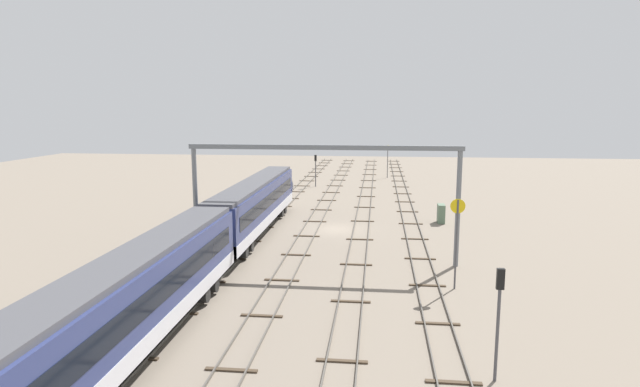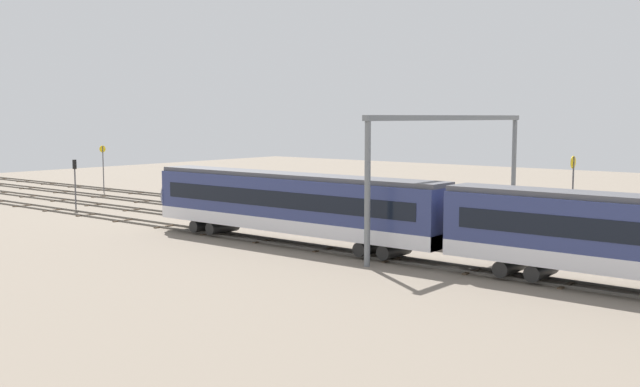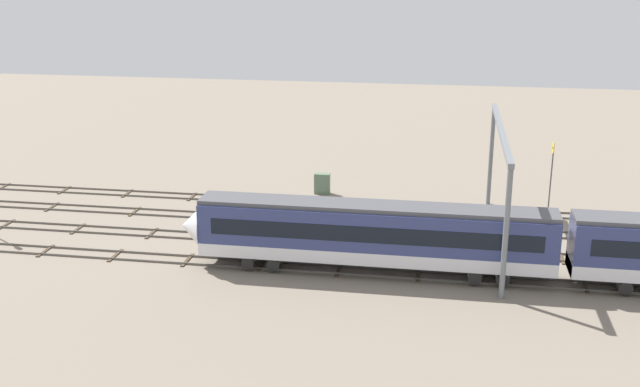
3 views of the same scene
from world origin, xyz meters
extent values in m
plane|color=gray|center=(0.00, 0.00, 0.00)|extent=(152.83, 152.83, 0.00)
cube|color=#59544C|center=(0.00, -8.04, 0.08)|extent=(136.83, 0.07, 0.16)
cube|color=#59544C|center=(0.00, -6.61, 0.08)|extent=(136.83, 0.07, 0.16)
cube|color=#473828|center=(-15.55, -7.33, 0.04)|extent=(0.24, 2.40, 0.08)
cube|color=#473828|center=(-9.33, -7.33, 0.04)|extent=(0.24, 2.40, 0.08)
cube|color=#473828|center=(-3.11, -7.33, 0.04)|extent=(0.24, 2.40, 0.08)
cube|color=#473828|center=(3.11, -7.33, 0.04)|extent=(0.24, 2.40, 0.08)
cube|color=#473828|center=(9.33, -7.33, 0.04)|extent=(0.24, 2.40, 0.08)
cube|color=#473828|center=(15.55, -7.33, 0.04)|extent=(0.24, 2.40, 0.08)
cube|color=#473828|center=(21.77, -7.33, 0.04)|extent=(0.24, 2.40, 0.08)
cube|color=#473828|center=(27.99, -7.33, 0.04)|extent=(0.24, 2.40, 0.08)
cube|color=#473828|center=(34.21, -7.33, 0.04)|extent=(0.24, 2.40, 0.08)
cube|color=#473828|center=(40.43, -7.33, 0.04)|extent=(0.24, 2.40, 0.08)
cube|color=#473828|center=(46.65, -7.33, 0.04)|extent=(0.24, 2.40, 0.08)
cube|color=#473828|center=(52.87, -7.33, 0.04)|extent=(0.24, 2.40, 0.08)
cube|color=#473828|center=(59.09, -7.33, 0.04)|extent=(0.24, 2.40, 0.08)
cube|color=#473828|center=(65.31, -7.33, 0.04)|extent=(0.24, 2.40, 0.08)
cube|color=#59544C|center=(0.00, -3.16, 0.08)|extent=(136.83, 0.07, 0.16)
cube|color=#59544C|center=(0.00, -1.72, 0.08)|extent=(136.83, 0.07, 0.16)
cube|color=#473828|center=(-19.00, -2.44, 0.04)|extent=(0.24, 2.40, 0.08)
cube|color=#473828|center=(-11.40, -2.44, 0.04)|extent=(0.24, 2.40, 0.08)
cube|color=#473828|center=(-3.80, -2.44, 0.04)|extent=(0.24, 2.40, 0.08)
cube|color=#473828|center=(3.80, -2.44, 0.04)|extent=(0.24, 2.40, 0.08)
cube|color=#473828|center=(11.40, -2.44, 0.04)|extent=(0.24, 2.40, 0.08)
cube|color=#473828|center=(19.00, -2.44, 0.04)|extent=(0.24, 2.40, 0.08)
cube|color=#473828|center=(26.61, -2.44, 0.04)|extent=(0.24, 2.40, 0.08)
cube|color=#473828|center=(34.21, -2.44, 0.04)|extent=(0.24, 2.40, 0.08)
cube|color=#473828|center=(41.81, -2.44, 0.04)|extent=(0.24, 2.40, 0.08)
cube|color=#473828|center=(49.41, -2.44, 0.04)|extent=(0.24, 2.40, 0.08)
cube|color=#59544C|center=(0.00, 1.72, 0.08)|extent=(136.83, 0.07, 0.16)
cube|color=#59544C|center=(0.00, 3.16, 0.08)|extent=(136.83, 0.07, 0.16)
cube|color=#473828|center=(-21.77, 2.44, 0.04)|extent=(0.24, 2.40, 0.08)
cube|color=#473828|center=(-15.55, 2.44, 0.04)|extent=(0.24, 2.40, 0.08)
cube|color=#473828|center=(-9.33, 2.44, 0.04)|extent=(0.24, 2.40, 0.08)
cube|color=#473828|center=(-3.11, 2.44, 0.04)|extent=(0.24, 2.40, 0.08)
cube|color=#473828|center=(3.11, 2.44, 0.04)|extent=(0.24, 2.40, 0.08)
cube|color=#473828|center=(9.33, 2.44, 0.04)|extent=(0.24, 2.40, 0.08)
cube|color=#473828|center=(15.55, 2.44, 0.04)|extent=(0.24, 2.40, 0.08)
cube|color=#473828|center=(21.77, 2.44, 0.04)|extent=(0.24, 2.40, 0.08)
cube|color=#473828|center=(27.99, 2.44, 0.04)|extent=(0.24, 2.40, 0.08)
cube|color=#473828|center=(34.21, 2.44, 0.04)|extent=(0.24, 2.40, 0.08)
cube|color=#473828|center=(40.43, 2.44, 0.04)|extent=(0.24, 2.40, 0.08)
cube|color=#473828|center=(46.65, 2.44, 0.04)|extent=(0.24, 2.40, 0.08)
cube|color=#59544C|center=(0.00, 6.61, 0.08)|extent=(136.83, 0.07, 0.16)
cube|color=#59544C|center=(0.00, 8.04, 0.08)|extent=(136.83, 0.07, 0.16)
cube|color=#473828|center=(-21.89, 7.33, 0.04)|extent=(0.24, 2.40, 0.08)
cube|color=#473828|center=(-16.42, 7.33, 0.04)|extent=(0.24, 2.40, 0.08)
cube|color=#473828|center=(-10.95, 7.33, 0.04)|extent=(0.24, 2.40, 0.08)
cube|color=#473828|center=(-5.47, 7.33, 0.04)|extent=(0.24, 2.40, 0.08)
cube|color=#473828|center=(0.00, 7.33, 0.04)|extent=(0.24, 2.40, 0.08)
cube|color=#473828|center=(5.47, 7.33, 0.04)|extent=(0.24, 2.40, 0.08)
cube|color=#473828|center=(10.95, 7.33, 0.04)|extent=(0.24, 2.40, 0.08)
cube|color=#473828|center=(16.42, 7.33, 0.04)|extent=(0.24, 2.40, 0.08)
cube|color=#473828|center=(21.89, 7.33, 0.04)|extent=(0.24, 2.40, 0.08)
cube|color=#473828|center=(27.37, 7.33, 0.04)|extent=(0.24, 2.40, 0.08)
cube|color=#473828|center=(32.84, 7.33, 0.04)|extent=(0.24, 2.40, 0.08)
cube|color=navy|center=(-2.42, 7.33, 2.86)|extent=(24.00, 2.90, 3.60)
cube|color=silver|center=(-2.42, 7.33, 1.51)|extent=(24.00, 2.94, 0.90)
cube|color=#4C4C51|center=(-2.42, 7.33, 4.81)|extent=(24.00, 2.50, 0.30)
cube|color=black|center=(-2.42, 5.87, 3.29)|extent=(22.00, 0.04, 1.10)
cube|color=black|center=(-2.42, 8.79, 3.29)|extent=(22.00, 0.04, 1.10)
cylinder|color=black|center=(-11.00, 7.33, 0.61)|extent=(0.90, 2.70, 0.90)
cylinder|color=black|center=(-9.20, 7.33, 0.61)|extent=(0.90, 2.70, 0.90)
cylinder|color=black|center=(4.36, 7.33, 0.61)|extent=(0.90, 2.70, 0.90)
cylinder|color=black|center=(6.16, 7.33, 0.61)|extent=(0.90, 2.70, 0.90)
cylinder|color=black|center=(-20.44, 7.33, 0.61)|extent=(0.90, 2.70, 0.90)
cylinder|color=black|center=(-18.64, 7.33, 0.61)|extent=(0.90, 2.70, 0.90)
cone|color=silver|center=(10.38, 7.33, 2.68)|extent=(1.60, 3.24, 3.24)
cylinder|color=slate|center=(-10.83, -9.80, 4.28)|extent=(0.36, 0.36, 8.56)
cylinder|color=slate|center=(-10.83, 10.01, 4.28)|extent=(0.36, 0.36, 8.56)
cube|color=slate|center=(-10.83, 0.11, 8.74)|extent=(0.40, 20.41, 0.35)
cylinder|color=#4C4C51|center=(38.12, -5.48, 2.71)|extent=(0.12, 0.12, 5.43)
cylinder|color=yellow|center=(38.16, -5.48, 5.07)|extent=(0.05, 0.80, 0.80)
cube|color=black|center=(38.19, -5.48, 5.07)|extent=(0.02, 0.36, 0.12)
cylinder|color=#4C4C51|center=(-15.89, -9.02, 2.94)|extent=(0.12, 0.12, 5.89)
cylinder|color=yellow|center=(-15.85, -9.02, 5.47)|extent=(0.05, 0.94, 0.94)
cube|color=black|center=(-15.82, -9.02, 5.47)|extent=(0.02, 0.42, 0.12)
cylinder|color=#4C4C51|center=(27.10, 5.24, 1.91)|extent=(0.14, 0.14, 3.81)
cube|color=black|center=(27.10, 5.24, 4.26)|extent=(0.20, 0.32, 0.90)
sphere|color=yellow|center=(27.21, 5.24, 4.46)|extent=(0.20, 0.20, 0.20)
sphere|color=#262626|center=(27.21, 5.24, 4.07)|extent=(0.20, 0.20, 0.20)
cube|color=#597259|center=(4.09, -10.41, 0.95)|extent=(1.41, 0.69, 1.90)
cube|color=#333333|center=(4.81, -10.41, 1.23)|extent=(0.02, 0.48, 0.24)
camera|label=1|loc=(-49.31, -3.94, 11.68)|focal=29.46mm
camera|label=2|loc=(-36.06, 45.20, 8.83)|focal=41.67mm
camera|label=3|loc=(-6.82, 55.58, 20.61)|focal=42.69mm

